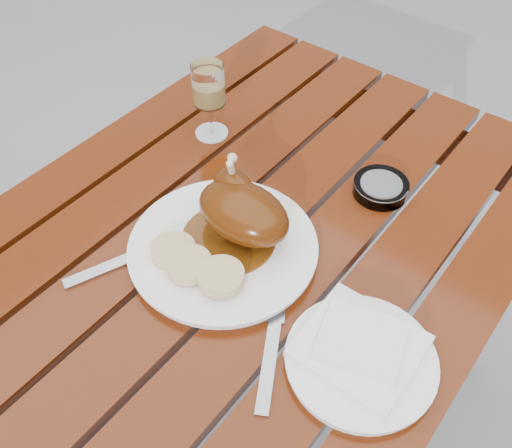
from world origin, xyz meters
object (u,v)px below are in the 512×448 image
at_px(dinner_plate, 223,248).
at_px(ashtray, 381,188).
at_px(table, 239,359).
at_px(side_plate, 361,361).
at_px(wine_glass, 210,101).

height_order(dinner_plate, ashtray, ashtray).
bearing_deg(ashtray, table, -116.44).
xyz_separation_m(table, side_plate, (0.28, -0.06, 0.38)).
height_order(wine_glass, side_plate, wine_glass).
relative_size(wine_glass, side_plate, 0.73).
distance_m(table, dinner_plate, 0.39).
bearing_deg(wine_glass, ashtray, 9.53).
relative_size(dinner_plate, side_plate, 1.45).
xyz_separation_m(table, dinner_plate, (-0.00, -0.02, 0.38)).
relative_size(dinner_plate, wine_glass, 2.00).
distance_m(dinner_plate, wine_glass, 0.32).
distance_m(table, wine_glass, 0.54).
height_order(table, side_plate, side_plate).
distance_m(dinner_plate, ashtray, 0.31).
bearing_deg(wine_glass, table, -41.83).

